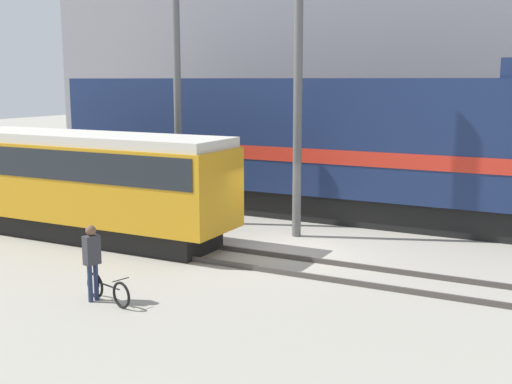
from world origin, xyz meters
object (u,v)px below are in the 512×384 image
at_px(utility_pole_left, 178,109).
at_px(utility_pole_center, 298,82).
at_px(bicycle, 108,290).
at_px(streetcar, 88,179).
at_px(freight_locomotive, 306,144).
at_px(person, 92,255).

relative_size(utility_pole_left, utility_pole_center, 0.81).
distance_m(bicycle, utility_pole_left, 9.25).
height_order(utility_pole_left, utility_pole_center, utility_pole_center).
xyz_separation_m(streetcar, utility_pole_center, (5.77, 3.31, 3.02)).
distance_m(streetcar, utility_pole_left, 4.11).
height_order(freight_locomotive, streetcar, freight_locomotive).
height_order(bicycle, utility_pole_left, utility_pole_left).
relative_size(freight_locomotive, bicycle, 12.55).
xyz_separation_m(bicycle, person, (-0.39, -0.05, 0.78)).
bearing_deg(streetcar, utility_pole_left, 69.80).
xyz_separation_m(freight_locomotive, bicycle, (-0.18, -11.12, -2.35)).
relative_size(bicycle, person, 0.89).
relative_size(freight_locomotive, person, 11.13).
bearing_deg(utility_pole_left, freight_locomotive, 43.75).
bearing_deg(freight_locomotive, utility_pole_left, -136.25).
xyz_separation_m(streetcar, utility_pole_left, (1.22, 3.31, 2.10)).
height_order(bicycle, person, person).
bearing_deg(freight_locomotive, utility_pole_center, -71.83).
height_order(person, utility_pole_left, utility_pole_left).
bearing_deg(bicycle, freight_locomotive, 89.10).
bearing_deg(utility_pole_center, streetcar, -150.12).
relative_size(streetcar, person, 5.53).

